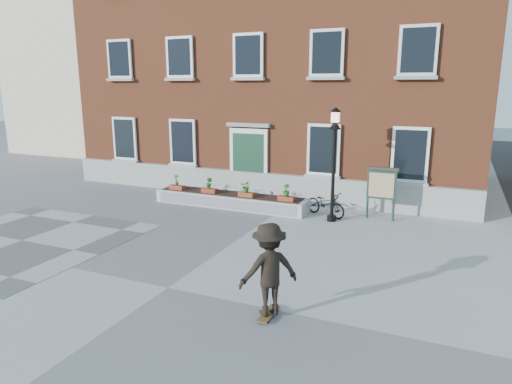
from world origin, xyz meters
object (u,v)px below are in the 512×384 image
at_px(notice_board, 382,185).
at_px(skateboarder, 269,269).
at_px(bicycle, 326,204).
at_px(lamp_post, 334,149).

xyz_separation_m(notice_board, skateboarder, (-0.96, -8.04, -0.23)).
bearing_deg(notice_board, bicycle, -170.34).
distance_m(bicycle, notice_board, 2.08).
distance_m(lamp_post, skateboarder, 7.36).
bearing_deg(bicycle, lamp_post, -121.06).
bearing_deg(bicycle, notice_board, -55.96).
relative_size(bicycle, lamp_post, 0.44).
relative_size(lamp_post, skateboarder, 1.97).
distance_m(notice_board, skateboarder, 8.10).
bearing_deg(lamp_post, notice_board, 29.64).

